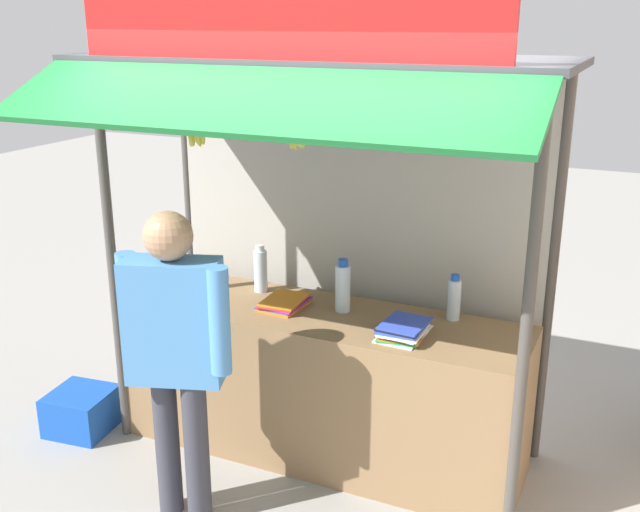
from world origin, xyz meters
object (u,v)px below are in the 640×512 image
at_px(water_bottle_mid_right, 261,270).
at_px(plastic_crate, 82,411).
at_px(banana_bunch_leftmost, 297,133).
at_px(magazine_stack_mid_left, 149,297).
at_px(water_bottle_center, 343,287).
at_px(magazine_stack_back_left, 284,303).
at_px(banana_bunch_inner_right, 117,117).
at_px(vendor_person, 175,342).
at_px(banana_bunch_rightmost, 364,130).
at_px(banana_bunch_inner_left, 196,130).
at_px(water_bottle_right, 454,299).
at_px(magazine_stack_left, 403,330).

bearing_deg(water_bottle_mid_right, plastic_crate, -149.40).
bearing_deg(banana_bunch_leftmost, magazine_stack_mid_left, 171.08).
bearing_deg(water_bottle_center, magazine_stack_back_left, -165.58).
relative_size(magazine_stack_mid_left, banana_bunch_inner_right, 1.09).
height_order(banana_bunch_inner_right, vendor_person, banana_bunch_inner_right).
height_order(magazine_stack_mid_left, banana_bunch_inner_right, banana_bunch_inner_right).
bearing_deg(banana_bunch_inner_right, water_bottle_mid_right, 50.19).
distance_m(magazine_stack_back_left, banana_bunch_rightmost, 1.38).
bearing_deg(magazine_stack_back_left, banana_bunch_leftmost, -54.51).
height_order(water_bottle_mid_right, magazine_stack_mid_left, water_bottle_mid_right).
relative_size(water_bottle_mid_right, vendor_person, 0.18).
distance_m(water_bottle_center, banana_bunch_inner_right, 1.57).
bearing_deg(banana_bunch_inner_left, vendor_person, -76.87).
bearing_deg(magazine_stack_back_left, plastic_crate, -161.51).
bearing_deg(water_bottle_right, magazine_stack_left, -116.57).
bearing_deg(vendor_person, banana_bunch_inner_right, -53.87).
xyz_separation_m(water_bottle_mid_right, banana_bunch_leftmost, (0.56, -0.61, 0.97)).
xyz_separation_m(banana_bunch_leftmost, banana_bunch_rightmost, (0.35, -0.00, 0.03)).
bearing_deg(banana_bunch_leftmost, water_bottle_center, 86.72).
xyz_separation_m(magazine_stack_mid_left, magazine_stack_back_left, (0.78, 0.27, -0.01)).
bearing_deg(banana_bunch_inner_right, vendor_person, -35.24).
bearing_deg(plastic_crate, vendor_person, -21.81).
relative_size(magazine_stack_left, banana_bunch_inner_left, 0.97).
distance_m(banana_bunch_inner_left, banana_bunch_leftmost, 0.58).
bearing_deg(magazine_stack_mid_left, banana_bunch_inner_right, -86.06).
bearing_deg(magazine_stack_back_left, water_bottle_right, 13.61).
bearing_deg(plastic_crate, banana_bunch_inner_right, -1.90).
bearing_deg(water_bottle_center, banana_bunch_inner_right, -154.51).
relative_size(magazine_stack_mid_left, vendor_person, 0.17).
xyz_separation_m(water_bottle_center, vendor_person, (-0.51, -0.95, -0.05)).
height_order(magazine_stack_back_left, vendor_person, vendor_person).
bearing_deg(vendor_person, banana_bunch_leftmost, -156.87).
bearing_deg(magazine_stack_left, magazine_stack_mid_left, -174.85).
xyz_separation_m(magazine_stack_back_left, vendor_person, (-0.17, -0.86, 0.07)).
xyz_separation_m(magazine_stack_mid_left, magazine_stack_left, (1.56, 0.14, 0.01)).
bearing_deg(plastic_crate, magazine_stack_left, 8.26).
bearing_deg(magazine_stack_left, water_bottle_mid_right, 163.75).
height_order(water_bottle_center, vendor_person, vendor_person).
relative_size(banana_bunch_leftmost, plastic_crate, 0.76).
relative_size(banana_bunch_inner_right, vendor_person, 0.16).
height_order(magazine_stack_mid_left, plastic_crate, magazine_stack_mid_left).
bearing_deg(magazine_stack_mid_left, magazine_stack_back_left, 18.93).
bearing_deg(vendor_person, water_bottle_mid_right, -103.87).
height_order(magazine_stack_left, magazine_stack_back_left, magazine_stack_left).
bearing_deg(banana_bunch_rightmost, banana_bunch_leftmost, 179.44).
xyz_separation_m(banana_bunch_inner_left, plastic_crate, (-1.00, 0.01, -1.88)).
bearing_deg(water_bottle_mid_right, banana_bunch_leftmost, -47.42).
distance_m(water_bottle_center, banana_bunch_leftmost, 1.10).
bearing_deg(magazine_stack_left, water_bottle_center, 154.19).
relative_size(water_bottle_right, magazine_stack_left, 0.87).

